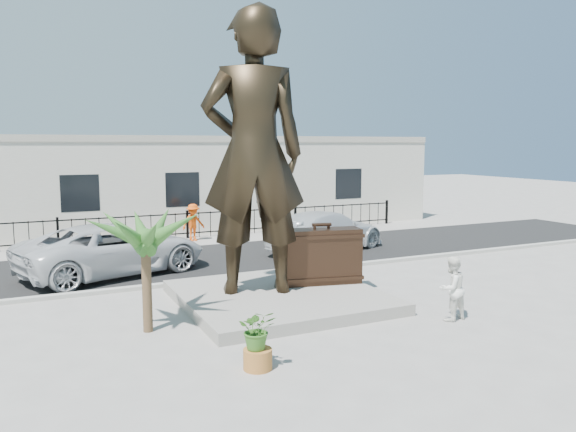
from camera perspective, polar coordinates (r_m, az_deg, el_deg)
name	(u,v)px	position (r m, az deg, el deg)	size (l,w,h in m)	color
ground	(322,315)	(14.50, 3.43, -9.98)	(100.00, 100.00, 0.00)	#9E9991
street	(221,257)	(21.64, -6.81, -4.19)	(40.00, 7.00, 0.01)	black
curb	(255,275)	(18.42, -3.34, -6.02)	(40.00, 0.25, 0.12)	#A5A399
far_sidewalk	(192,241)	(25.40, -9.68, -2.52)	(40.00, 2.50, 0.02)	#9E9991
plinth	(279,297)	(15.53, -0.89, -8.21)	(5.20, 5.20, 0.30)	gray
fence	(187,226)	(26.07, -10.18, -0.96)	(22.00, 0.10, 1.20)	black
building	(165,185)	(29.96, -12.36, 3.13)	(28.00, 7.00, 4.40)	silver
statue	(253,153)	(15.05, -3.54, 6.41)	(2.75, 1.81, 7.54)	black
suitcase	(321,256)	(16.26, 3.42, -4.09)	(2.26, 0.72, 1.59)	black
tourist	(452,288)	(14.42, 16.29, -7.07)	(0.77, 0.60, 1.59)	white
car_white	(114,249)	(19.46, -17.31, -3.21)	(2.82, 6.13, 1.70)	silver
car_silver	(326,231)	(22.73, 3.88, -1.52)	(2.27, 5.59, 1.62)	silver
worker	(193,222)	(25.25, -9.61, -0.65)	(1.07, 0.61, 1.66)	#EE4F0C
palm_tree	(148,331)	(13.65, -14.01, -11.30)	(1.80, 1.80, 3.20)	#2C5B21
planter	(258,359)	(11.15, -3.10, -14.31)	(0.56, 0.56, 0.40)	#A9682C
shrub	(257,329)	(10.95, -3.12, -11.40)	(0.72, 0.62, 0.80)	#386B22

